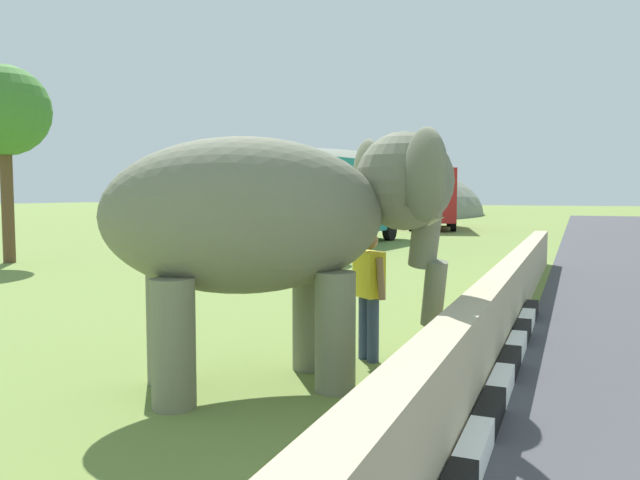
{
  "coord_description": "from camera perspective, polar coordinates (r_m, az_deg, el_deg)",
  "views": [
    {
      "loc": [
        -3.86,
        3.0,
        2.13
      ],
      "look_at": [
        2.7,
        5.71,
        1.6
      ],
      "focal_mm": 35.04,
      "sensor_mm": 36.0,
      "label": 1
    }
  ],
  "objects": [
    {
      "name": "barrier_parapet",
      "position": [
        6.16,
        12.59,
        -11.18
      ],
      "size": [
        28.0,
        0.36,
        1.0
      ],
      "primitive_type": "cube",
      "color": "tan",
      "rests_on": "ground_plane"
    },
    {
      "name": "elephant",
      "position": [
        6.9,
        -3.62,
        1.95
      ],
      "size": [
        3.75,
        3.9,
        2.86
      ],
      "color": "slate",
      "rests_on": "ground_plane"
    },
    {
      "name": "person_handler",
      "position": [
        7.96,
        4.48,
        -4.44
      ],
      "size": [
        0.48,
        0.58,
        1.66
      ],
      "color": "navy",
      "rests_on": "ground_plane"
    },
    {
      "name": "bus_teal",
      "position": [
        26.37,
        1.88,
        4.18
      ],
      "size": [
        8.33,
        3.49,
        3.5
      ],
      "color": "teal",
      "rests_on": "ground_plane"
    },
    {
      "name": "bus_red",
      "position": [
        38.16,
        10.19,
        4.15
      ],
      "size": [
        8.54,
        4.31,
        3.5
      ],
      "color": "#B21E1E",
      "rests_on": "ground_plane"
    },
    {
      "name": "cow_near",
      "position": [
        20.17,
        -4.07,
        0.7
      ],
      "size": [
        1.15,
        1.89,
        1.23
      ],
      "color": "tan",
      "rests_on": "ground_plane"
    },
    {
      "name": "cow_mid",
      "position": [
        18.53,
        1.27,
        0.39
      ],
      "size": [
        1.92,
        0.77,
        1.23
      ],
      "color": "beige",
      "rests_on": "ground_plane"
    },
    {
      "name": "tree_distant",
      "position": [
        21.46,
        -26.89,
        10.35
      ],
      "size": [
        2.73,
        2.73,
        6.0
      ],
      "color": "brown",
      "rests_on": "ground_plane"
    },
    {
      "name": "hill_east",
      "position": [
        64.04,
        -0.66,
        2.39
      ],
      "size": [
        42.29,
        33.83,
        13.14
      ],
      "color": "slate",
      "rests_on": "ground_plane"
    }
  ]
}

